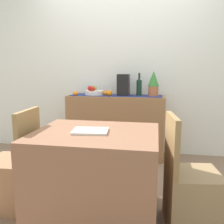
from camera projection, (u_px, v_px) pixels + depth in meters
ground_plane at (109, 185)px, 2.70m from camera, size 6.40×6.40×0.02m
room_wall_rear at (124, 61)px, 3.60m from camera, size 6.40×0.06×2.70m
sideboard_console at (116, 126)px, 3.53m from camera, size 1.34×0.42×0.87m
table_runner at (116, 95)px, 3.45m from camera, size 1.26×0.32×0.01m
fruit_bowl at (94, 93)px, 3.50m from camera, size 0.26×0.26×0.06m
apple_center at (90, 88)px, 3.48m from camera, size 0.07×0.07×0.07m
apple_upper at (93, 89)px, 3.42m from camera, size 0.07×0.07×0.07m
apple_front at (95, 88)px, 3.53m from camera, size 0.07×0.07×0.07m
wine_bottle at (139, 87)px, 3.37m from camera, size 0.07×0.07×0.31m
coffee_maker at (123, 85)px, 3.41m from camera, size 0.16×0.18×0.30m
potted_plant at (153, 83)px, 3.33m from camera, size 0.15×0.15×0.34m
orange_loose_far at (106, 93)px, 3.45m from camera, size 0.07×0.07×0.07m
orange_loose_near_bowl at (76, 93)px, 3.42m from camera, size 0.07×0.07×0.07m
orange_loose_mid at (109, 93)px, 3.39m from camera, size 0.08×0.08×0.08m
dining_table at (96, 174)px, 2.08m from camera, size 1.00×0.82×0.74m
open_book at (90, 131)px, 2.00m from camera, size 0.30×0.24×0.02m
chair_near_window at (14, 179)px, 2.23m from camera, size 0.41×0.41×0.90m
chair_by_corner at (191, 194)px, 1.96m from camera, size 0.45×0.45×0.90m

